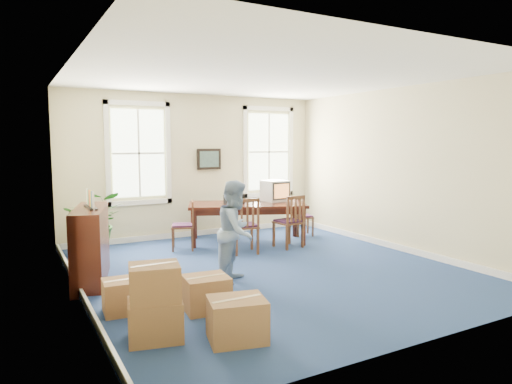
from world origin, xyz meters
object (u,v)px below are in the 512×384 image
conference_table (247,223)px  cardboard_boxes (171,294)px  crt_tv (275,191)px  man (236,231)px  chair_near_left (244,225)px  credenza (91,243)px  potted_plant (96,222)px

conference_table → cardboard_boxes: (-2.93, -3.74, 0.02)m
conference_table → crt_tv: size_ratio=4.49×
man → conference_table: bearing=14.3°
man → chair_near_left: bearing=14.2°
conference_table → man: 2.79m
credenza → cardboard_boxes: 2.49m
chair_near_left → man: man is taller
credenza → potted_plant: 1.87m
conference_table → chair_near_left: bearing=-98.2°
crt_tv → credenza: 4.37m
credenza → potted_plant: size_ratio=1.24×
conference_table → crt_tv: 0.98m
conference_table → man: bearing=-98.5°
man → cardboard_boxes: (-1.50, -1.38, -0.34)m
potted_plant → cardboard_boxes: potted_plant is taller
crt_tv → man: bearing=-136.4°
potted_plant → cardboard_boxes: (0.09, -4.27, -0.17)m
conference_table → credenza: credenza is taller
chair_near_left → potted_plant: potted_plant is taller
crt_tv → chair_near_left: 1.61m
crt_tv → cardboard_boxes: 5.31m
conference_table → crt_tv: (0.73, 0.06, 0.65)m
credenza → potted_plant: potted_plant is taller
crt_tv → cardboard_boxes: (-3.66, -3.80, -0.63)m
crt_tv → cardboard_boxes: size_ratio=0.36×
chair_near_left → credenza: (-2.90, -0.46, 0.05)m
cardboard_boxes → credenza: bearing=100.9°
man → cardboard_boxes: size_ratio=1.01×
chair_near_left → cardboard_boxes: bearing=62.3°
chair_near_left → conference_table: bearing=-108.8°
potted_plant → cardboard_boxes: bearing=-88.8°
potted_plant → man: bearing=-61.3°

